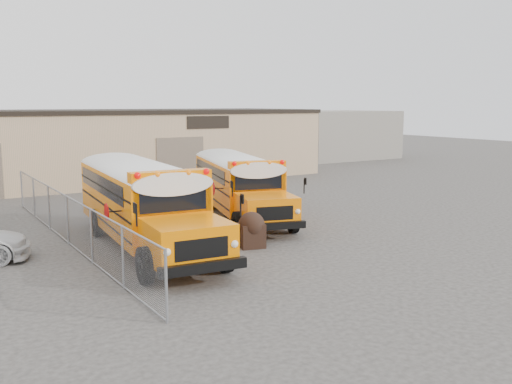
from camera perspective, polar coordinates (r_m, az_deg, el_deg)
ground at (r=21.60m, az=-0.50°, el=-4.80°), size 120.00×120.00×0.00m
warehouse at (r=39.53m, az=-15.93°, el=4.56°), size 30.20×10.20×4.67m
chainlink_fence at (r=21.88m, az=-18.31°, el=-2.66°), size 0.07×18.07×1.81m
distant_building_right at (r=54.65m, az=7.81°, el=5.73°), size 10.00×8.00×4.40m
school_bus_left at (r=26.98m, az=-14.98°, el=1.51°), size 3.70×10.76×3.10m
school_bus_right at (r=31.59m, az=-4.40°, el=2.54°), size 4.87×9.96×2.84m
tarp_bundle at (r=20.36m, az=-0.45°, el=-3.73°), size 1.02×0.96×1.29m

